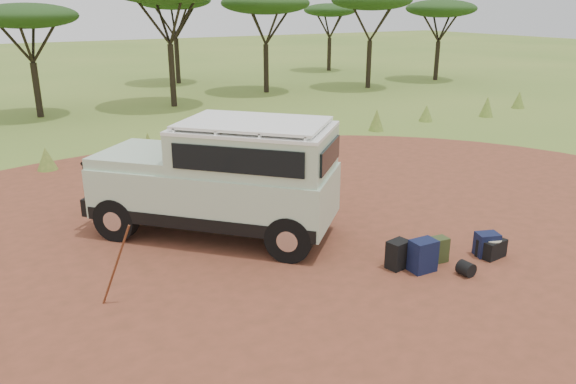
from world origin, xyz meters
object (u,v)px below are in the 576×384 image
backpack_black (398,255)px  hard_case (491,248)px  walking_staff (116,265)px  backpack_navy (423,256)px  safari_vehicle (222,180)px  duffel_navy (487,245)px  backpack_olive (438,250)px

backpack_black → hard_case: bearing=-25.8°
walking_staff → backpack_navy: 5.49m
safari_vehicle → duffel_navy: (4.04, -3.65, -0.98)m
backpack_olive → duffel_navy: bearing=-9.9°
backpack_navy → backpack_olive: (0.54, 0.15, -0.06)m
backpack_navy → duffel_navy: size_ratio=1.29×
walking_staff → duffel_navy: 7.04m
walking_staff → backpack_olive: (5.77, -1.47, -0.47)m
walking_staff → backpack_navy: size_ratio=2.47×
walking_staff → hard_case: bearing=-71.3°
walking_staff → backpack_black: walking_staff is taller
backpack_olive → hard_case: 1.14m
safari_vehicle → backpack_olive: safari_vehicle is taller
hard_case → safari_vehicle: bearing=132.3°
safari_vehicle → walking_staff: (-2.75, -1.88, -0.50)m
backpack_olive → duffel_navy: size_ratio=1.03×
backpack_navy → hard_case: 1.63m
backpack_black → backpack_olive: size_ratio=1.11×
backpack_navy → backpack_black: bearing=136.4°
safari_vehicle → backpack_olive: 4.61m
backpack_black → backpack_olive: backpack_black is taller
walking_staff → safari_vehicle: bearing=-21.9°
backpack_black → backpack_navy: bearing=-55.7°
safari_vehicle → duffel_navy: 5.53m
safari_vehicle → hard_case: size_ratio=9.89×
backpack_black → hard_case: size_ratio=1.07×
backpack_navy → safari_vehicle: bearing=127.6°
backpack_navy → hard_case: backpack_navy is taller
safari_vehicle → backpack_navy: bearing=-8.6°
backpack_navy → backpack_olive: 0.56m
backpack_black → hard_case: backpack_black is taller
safari_vehicle → hard_case: (4.09, -3.73, -1.04)m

